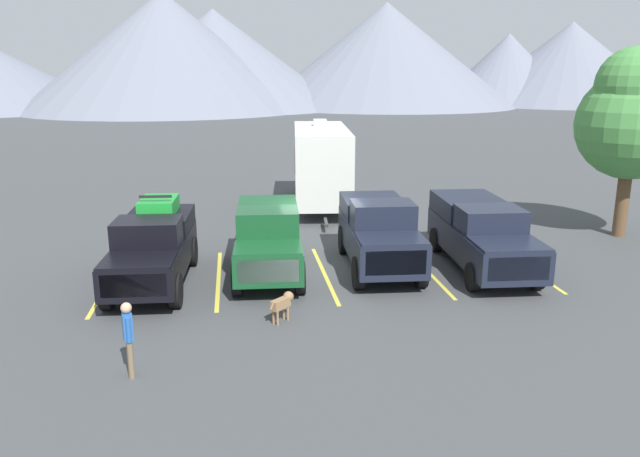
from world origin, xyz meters
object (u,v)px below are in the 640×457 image
object	(u,v)px
pickup_truck_a	(154,245)
pickup_truck_b	(268,237)
person_a	(128,335)
pickup_truck_c	(379,232)
camper_trailer_a	(321,162)
pickup_truck_d	(481,232)
dog	(283,302)

from	to	relation	value
pickup_truck_a	pickup_truck_b	bearing A→B (deg)	7.89
person_a	pickup_truck_b	bearing A→B (deg)	63.22
pickup_truck_a	pickup_truck_c	distance (m)	6.90
pickup_truck_c	camper_trailer_a	world-z (taller)	camper_trailer_a
pickup_truck_c	pickup_truck_d	world-z (taller)	pickup_truck_c
pickup_truck_b	pickup_truck_d	distance (m)	6.75
pickup_truck_d	camper_trailer_a	bearing A→B (deg)	111.52
pickup_truck_c	pickup_truck_d	distance (m)	3.27
pickup_truck_b	person_a	bearing A→B (deg)	-116.78
pickup_truck_a	camper_trailer_a	size ratio (longest dim) A/B	0.63
camper_trailer_a	dog	size ratio (longest dim) A/B	12.11
pickup_truck_c	camper_trailer_a	size ratio (longest dim) A/B	0.62
pickup_truck_a	pickup_truck_b	xyz separation A→B (m)	(3.39, 0.47, -0.01)
pickup_truck_d	camper_trailer_a	world-z (taller)	camper_trailer_a
pickup_truck_a	person_a	world-z (taller)	pickup_truck_a
camper_trailer_a	dog	bearing A→B (deg)	-102.07
pickup_truck_a	pickup_truck_c	xyz separation A→B (m)	(6.89, 0.51, 0.02)
pickup_truck_b	dog	world-z (taller)	pickup_truck_b
pickup_truck_c	person_a	xyz separation A→B (m)	(-6.71, -6.41, -0.25)
pickup_truck_d	camper_trailer_a	distance (m)	10.36
camper_trailer_a	dog	distance (m)	13.55
pickup_truck_b	pickup_truck_c	world-z (taller)	pickup_truck_c
pickup_truck_c	dog	xyz separation A→B (m)	(-3.35, -3.92, -0.69)
pickup_truck_b	camper_trailer_a	distance (m)	9.79
dog	pickup_truck_c	bearing A→B (deg)	49.49
pickup_truck_a	pickup_truck_d	xyz separation A→B (m)	(10.13, 0.16, -0.03)
pickup_truck_a	dog	xyz separation A→B (m)	(3.53, -3.41, -0.66)
person_a	dog	distance (m)	4.20
pickup_truck_b	dog	size ratio (longest dim) A/B	7.35
pickup_truck_a	camper_trailer_a	bearing A→B (deg)	56.95
pickup_truck_a	pickup_truck_d	size ratio (longest dim) A/B	0.92
pickup_truck_c	pickup_truck_d	size ratio (longest dim) A/B	0.90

